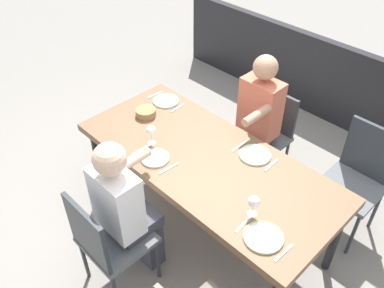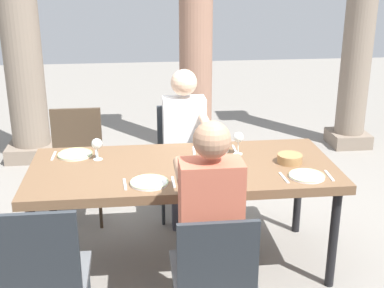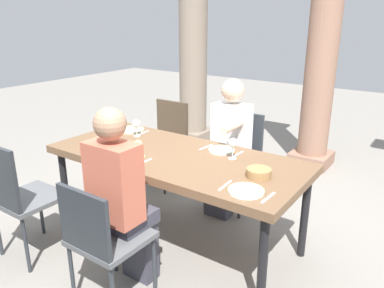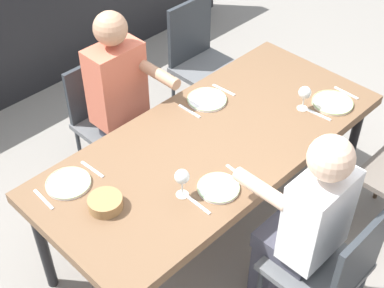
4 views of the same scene
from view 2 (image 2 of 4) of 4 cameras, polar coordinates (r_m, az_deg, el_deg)
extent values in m
plane|color=gray|center=(3.84, -0.95, -13.04)|extent=(16.00, 16.00, 0.00)
cube|color=brown|center=(3.50, -1.01, -2.87)|extent=(2.06, 0.91, 0.06)
cylinder|color=black|center=(4.04, -15.17, -6.35)|extent=(0.06, 0.06, 0.70)
cylinder|color=black|center=(4.18, 11.68, -5.15)|extent=(0.06, 0.06, 0.70)
cylinder|color=black|center=(3.38, -16.95, -11.85)|extent=(0.06, 0.06, 0.70)
cylinder|color=black|center=(3.55, 15.37, -10.12)|extent=(0.06, 0.06, 0.70)
cube|color=#6A6158|center=(4.35, -12.67, -2.61)|extent=(0.44, 0.44, 0.04)
cube|color=#473828|center=(4.46, -12.63, 1.05)|extent=(0.42, 0.03, 0.45)
cylinder|color=#473828|center=(4.30, -15.21, -6.59)|extent=(0.03, 0.03, 0.44)
cylinder|color=#473828|center=(4.26, -10.12, -6.46)|extent=(0.03, 0.03, 0.44)
cylinder|color=#473828|center=(4.64, -14.56, -4.54)|extent=(0.03, 0.03, 0.44)
cylinder|color=#473828|center=(4.60, -9.87, -4.40)|extent=(0.03, 0.03, 0.44)
cube|color=#5B5E61|center=(2.95, -15.75, -14.03)|extent=(0.44, 0.44, 0.04)
cube|color=#2D3338|center=(2.65, -16.88, -12.03)|extent=(0.42, 0.03, 0.48)
cube|color=#5B5E61|center=(4.35, -0.91, -2.31)|extent=(0.44, 0.44, 0.04)
cube|color=#2D3338|center=(4.45, -1.18, 1.41)|extent=(0.42, 0.03, 0.46)
cylinder|color=#2D3338|center=(4.25, -3.21, -6.28)|extent=(0.03, 0.03, 0.43)
cylinder|color=#2D3338|center=(4.29, 1.89, -6.04)|extent=(0.03, 0.03, 0.43)
cylinder|color=#2D3338|center=(4.60, -3.49, -4.24)|extent=(0.03, 0.03, 0.43)
cylinder|color=#2D3338|center=(4.63, 1.22, -4.03)|extent=(0.03, 0.03, 0.43)
cube|color=#5B5E61|center=(2.94, 2.19, -13.90)|extent=(0.44, 0.44, 0.04)
cube|color=#2D3338|center=(2.66, 2.90, -12.55)|extent=(0.42, 0.03, 0.41)
cylinder|color=#2D3338|center=(3.25, 5.05, -15.23)|extent=(0.03, 0.03, 0.43)
cube|color=#3F3F4C|center=(3.27, 1.45, -14.59)|extent=(0.24, 0.14, 0.46)
cube|color=#3F3F4C|center=(3.05, 1.73, -11.16)|extent=(0.28, 0.32, 0.10)
cube|color=#CC664C|center=(2.80, 2.11, -6.88)|extent=(0.34, 0.20, 0.52)
sphere|color=tan|center=(2.66, 2.21, 0.46)|extent=(0.20, 0.20, 0.20)
cylinder|color=tan|center=(2.96, -1.23, -2.99)|extent=(0.07, 0.30, 0.07)
cube|color=#3F3F4C|center=(4.21, -0.57, -6.33)|extent=(0.24, 0.14, 0.46)
cube|color=#3F3F4C|center=(4.18, -0.71, -2.33)|extent=(0.28, 0.32, 0.10)
cube|color=white|center=(4.18, -0.88, 1.93)|extent=(0.34, 0.20, 0.48)
sphere|color=beige|center=(4.09, -0.90, 6.82)|extent=(0.21, 0.21, 0.21)
cylinder|color=beige|center=(3.94, 1.48, 2.42)|extent=(0.07, 0.30, 0.07)
cube|color=gray|center=(6.02, -17.18, -0.65)|extent=(0.52, 0.52, 0.16)
cylinder|color=gray|center=(5.71, -18.70, 13.55)|extent=(0.40, 0.40, 2.82)
cube|color=#936B56|center=(5.95, 0.40, 0.00)|extent=(0.47, 0.47, 0.16)
cylinder|color=#936B56|center=(5.64, 0.43, 12.71)|extent=(0.36, 0.36, 2.47)
cube|color=gray|center=(6.41, 16.86, 0.61)|extent=(0.44, 0.44, 0.16)
cylinder|color=gray|center=(6.14, 18.08, 12.35)|extent=(0.34, 0.34, 2.48)
cylinder|color=silver|center=(3.76, -12.80, -1.15)|extent=(0.25, 0.25, 0.01)
torus|color=#A0BE77|center=(3.76, -12.81, -1.05)|extent=(0.25, 0.25, 0.01)
cylinder|color=white|center=(3.65, -10.37, -1.67)|extent=(0.06, 0.06, 0.00)
cylinder|color=white|center=(3.64, -10.41, -1.06)|extent=(0.01, 0.01, 0.08)
sphere|color=white|center=(3.61, -10.48, 0.03)|extent=(0.08, 0.08, 0.08)
cube|color=silver|center=(3.78, -15.06, -1.28)|extent=(0.02, 0.17, 0.01)
cube|color=silver|center=(3.75, -10.52, -1.12)|extent=(0.03, 0.17, 0.01)
cylinder|color=white|center=(3.22, -4.75, -4.29)|extent=(0.24, 0.24, 0.01)
torus|color=#A9CD91|center=(3.22, -4.76, -4.18)|extent=(0.24, 0.24, 0.01)
cube|color=silver|center=(3.22, -7.43, -4.44)|extent=(0.03, 0.17, 0.01)
cube|color=silver|center=(3.23, -2.08, -4.23)|extent=(0.02, 0.17, 0.01)
cylinder|color=white|center=(3.77, 2.49, -0.60)|extent=(0.21, 0.21, 0.01)
torus|color=#A9CD91|center=(3.77, 2.49, -0.50)|extent=(0.22, 0.22, 0.01)
cylinder|color=white|center=(3.71, 5.11, -1.09)|extent=(0.06, 0.06, 0.00)
cylinder|color=white|center=(3.69, 5.13, -0.41)|extent=(0.01, 0.01, 0.09)
sphere|color=white|center=(3.66, 5.16, 0.75)|extent=(0.07, 0.07, 0.07)
cube|color=silver|center=(3.75, 0.22, -0.73)|extent=(0.03, 0.17, 0.01)
cube|color=silver|center=(3.80, 4.72, -0.55)|extent=(0.02, 0.17, 0.01)
cylinder|color=white|center=(3.38, 12.58, -3.49)|extent=(0.23, 0.23, 0.01)
torus|color=#A9CD91|center=(3.38, 12.59, -3.39)|extent=(0.23, 0.23, 0.01)
cube|color=silver|center=(3.34, 10.13, -3.69)|extent=(0.03, 0.17, 0.01)
cube|color=silver|center=(3.43, 14.95, -3.40)|extent=(0.02, 0.17, 0.01)
cylinder|color=#9E7547|center=(3.59, 10.76, -1.60)|extent=(0.17, 0.17, 0.06)
camera|label=1|loc=(5.07, -22.75, 25.96)|focal=37.93mm
camera|label=3|loc=(2.27, 57.32, 4.05)|focal=35.60mm
camera|label=4|loc=(5.21, 18.27, 26.18)|focal=51.25mm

